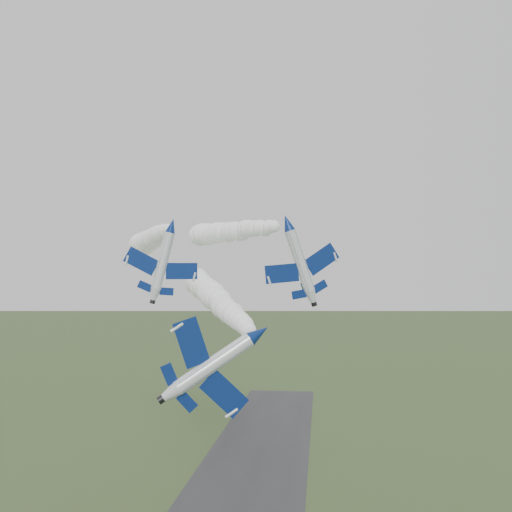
# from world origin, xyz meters

# --- Properties ---
(jet_lead) EXTENTS (6.51, 12.53, 8.93)m
(jet_lead) POSITION_xyz_m (8.94, -3.36, 34.68)
(jet_lead) COLOR silver
(smoke_trail_jet_lead) EXTENTS (30.81, 77.43, 5.55)m
(smoke_trail_jet_lead) POSITION_xyz_m (-3.58, 37.61, 37.79)
(smoke_trail_jet_lead) COLOR white
(jet_pair_left) EXTENTS (10.23, 12.13, 3.69)m
(jet_pair_left) POSITION_xyz_m (-6.02, 18.99, 48.07)
(jet_pair_left) COLOR silver
(smoke_trail_jet_pair_left) EXTENTS (30.88, 71.56, 5.84)m
(smoke_trail_jet_pair_left) POSITION_xyz_m (-20.43, 55.94, 49.29)
(smoke_trail_jet_pair_left) COLOR white
(jet_pair_right) EXTENTS (10.55, 12.77, 4.39)m
(jet_pair_right) POSITION_xyz_m (10.53, 17.93, 48.18)
(jet_pair_right) COLOR silver
(smoke_trail_jet_pair_right) EXTENTS (32.59, 66.65, 5.23)m
(smoke_trail_jet_pair_right) POSITION_xyz_m (-3.87, 53.59, 50.53)
(smoke_trail_jet_pair_right) COLOR white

